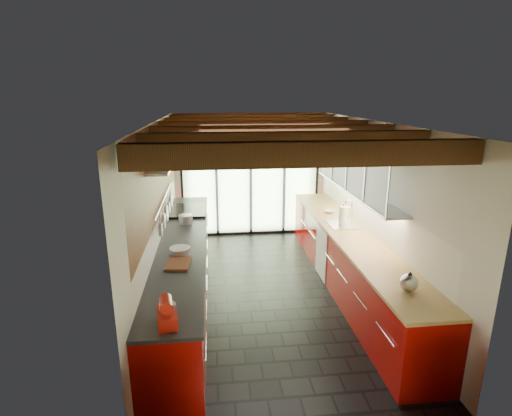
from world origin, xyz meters
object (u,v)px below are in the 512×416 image
object	(u,v)px
paper_towel	(343,216)
bowl	(330,211)
kettle	(409,281)
stand_mixer	(167,313)
soap_bottle	(341,219)

from	to	relation	value
paper_towel	bowl	xyz separation A→B (m)	(0.00, 0.72, -0.13)
kettle	paper_towel	size ratio (longest dim) A/B	0.73
stand_mixer	soap_bottle	distance (m)	3.70
soap_bottle	bowl	bearing A→B (deg)	90.00
paper_towel	stand_mixer	bearing A→B (deg)	-134.21
kettle	bowl	bearing A→B (deg)	90.00
stand_mixer	kettle	bearing A→B (deg)	8.43
kettle	soap_bottle	world-z (taller)	kettle
kettle	soap_bottle	xyz separation A→B (m)	(0.00, 2.32, -0.01)
kettle	bowl	size ratio (longest dim) A/B	1.47
kettle	soap_bottle	size ratio (longest dim) A/B	1.56
stand_mixer	kettle	distance (m)	2.57
stand_mixer	kettle	xyz separation A→B (m)	(2.54, 0.38, -0.01)
bowl	soap_bottle	bearing A→B (deg)	-90.00
stand_mixer	kettle	world-z (taller)	stand_mixer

